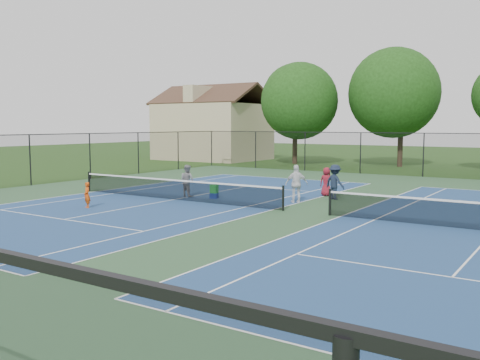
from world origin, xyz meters
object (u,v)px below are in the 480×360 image
Objects in this scene: clapboard_house at (213,129)px; instructor at (187,181)px; bystander_c at (327,182)px; bystander_b at (335,182)px; ball_crate at (214,196)px; child_player at (87,195)px; tree_back_a at (295,97)px; ball_hopper at (214,189)px; tree_back_b at (402,88)px; bystander_a at (297,184)px.

clapboard_house is 28.64m from instructor.
bystander_b is at bearing 127.70° from bystander_c.
bystander_c is 3.93× the size of ball_crate.
child_player is at bearing 47.73° from bystander_c.
ball_crate is (1.53, 0.17, -0.66)m from instructor.
instructor is 1.10× the size of bystander_c.
bystander_b is at bearing -42.68° from clapboard_house.
tree_back_a is 24.40m from ball_hopper.
tree_back_b is 25.47m from ball_crate.
ball_hopper is at bearing -165.70° from instructor.
ball_hopper is at bearing -25.41° from bystander_a.
bystander_a is at bearing 13.06° from ball_crate.
instructor reaches higher than ball_hopper.
tree_back_b is 8.96× the size of child_player.
bystander_b is 5.84m from ball_hopper.
tree_back_a is at bearing -67.74° from instructor.
ball_hopper is (17.36, -23.59, -2.61)m from clapboard_house.
tree_back_b is 30.88m from child_player.
tree_back_a is at bearing -100.78° from bystander_a.
child_player is (-4.52, -29.95, -6.04)m from tree_back_b.
bystander_c is (0.17, 2.94, -0.15)m from bystander_a.
clapboard_house is at bearing -176.99° from tree_back_b.
instructor is at bearing 30.45° from bystander_c.
child_player is at bearing -63.43° from clapboard_house.
tree_back_b is 24.24× the size of ball_hopper.
bystander_c is at bearing 42.83° from ball_crate.
tree_back_b is 6.89× the size of bystander_c.
tree_back_a is 5.20× the size of bystander_a.
tree_back_a is at bearing 108.05° from ball_crate.
bystander_c reaches higher than child_player.
bystander_c is 5.72m from ball_crate.
tree_back_b is 5.96× the size of bystander_b.
ball_crate is at bearing -25.41° from bystander_a.
ball_crate is at bearing -93.82° from tree_back_b.
child_player is 9.33m from bystander_a.
bystander_c is (-0.85, 0.92, -0.11)m from bystander_b.
bystander_a is at bearing -62.32° from tree_back_a.
tree_back_b reaches higher than bystander_c.
tree_back_a is at bearing -5.71° from clapboard_house.
clapboard_house is at bearing 126.35° from ball_crate.
tree_back_a is at bearing 120.82° from child_player.
tree_back_b is at bearing -87.90° from bystander_c.
bystander_c is at bearing -58.35° from tree_back_a.
clapboard_house is at bearing -85.15° from bystander_a.
bystander_b reaches higher than ball_crate.
instructor is (-3.17, -24.76, -5.79)m from tree_back_b.
child_player is at bearing -118.24° from ball_crate.
clapboard_house is 6.74× the size of instructor.
instructor is 3.87× the size of ball_hopper.
clapboard_house reaches higher than instructor.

